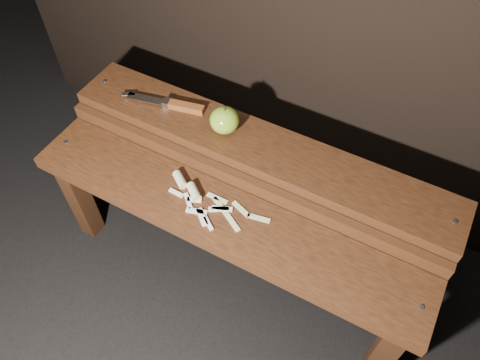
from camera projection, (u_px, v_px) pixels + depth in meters
The scene contains 6 objects.
ground at pixel (232, 270), 1.65m from camera, with size 60.00×60.00×0.00m, color black.
bench_front_tier at pixel (220, 230), 1.34m from camera, with size 1.20×0.20×0.42m.
bench_rear_tier at pixel (257, 163), 1.41m from camera, with size 1.20×0.21×0.50m.
apple at pixel (225, 120), 1.35m from camera, with size 0.09×0.09×0.09m.
knife at pixel (176, 105), 1.43m from camera, with size 0.27×0.08×0.02m.
apple_scraps at pixel (198, 195), 1.32m from camera, with size 0.32×0.13×0.03m.
Camera 1 is at (0.39, -0.65, 1.50)m, focal length 35.00 mm.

